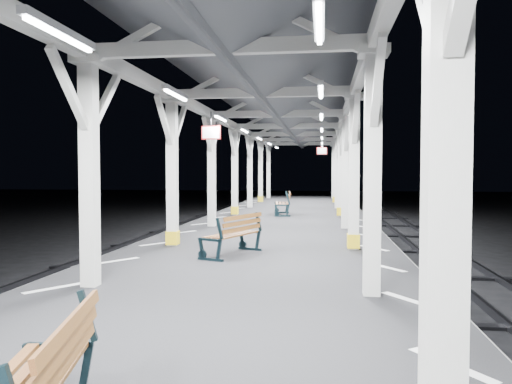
# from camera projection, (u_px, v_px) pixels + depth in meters

# --- Properties ---
(ground) EXTENTS (120.00, 120.00, 0.00)m
(ground) POSITION_uv_depth(u_px,v_px,m) (247.00, 319.00, 9.01)
(ground) COLOR black
(ground) RESTS_ON ground
(platform) EXTENTS (6.00, 50.00, 1.00)m
(platform) POSITION_uv_depth(u_px,v_px,m) (247.00, 292.00, 8.99)
(platform) COLOR black
(platform) RESTS_ON ground
(hazard_stripes_left) EXTENTS (1.00, 48.00, 0.01)m
(hazard_stripes_left) POSITION_uv_depth(u_px,v_px,m) (117.00, 261.00, 9.30)
(hazard_stripes_left) COLOR silver
(hazard_stripes_left) RESTS_ON platform
(hazard_stripes_right) EXTENTS (1.00, 48.00, 0.01)m
(hazard_stripes_right) POSITION_uv_depth(u_px,v_px,m) (387.00, 267.00, 8.65)
(hazard_stripes_right) COLOR silver
(hazard_stripes_right) RESTS_ON platform
(canopy) EXTENTS (5.40, 49.00, 4.65)m
(canopy) POSITION_uv_depth(u_px,v_px,m) (247.00, 65.00, 8.81)
(canopy) COLOR silver
(canopy) RESTS_ON platform
(bench_near) EXTENTS (0.88, 1.58, 0.81)m
(bench_near) POSITION_uv_depth(u_px,v_px,m) (41.00, 379.00, 2.97)
(bench_near) COLOR black
(bench_near) RESTS_ON platform
(bench_mid) EXTENTS (1.08, 1.62, 0.83)m
(bench_mid) POSITION_uv_depth(u_px,v_px,m) (235.00, 233.00, 9.87)
(bench_mid) COLOR black
(bench_mid) RESTS_ON platform
(bench_far) EXTENTS (0.76, 1.69, 0.89)m
(bench_far) POSITION_uv_depth(u_px,v_px,m) (284.00, 203.00, 19.16)
(bench_far) COLOR black
(bench_far) RESTS_ON platform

